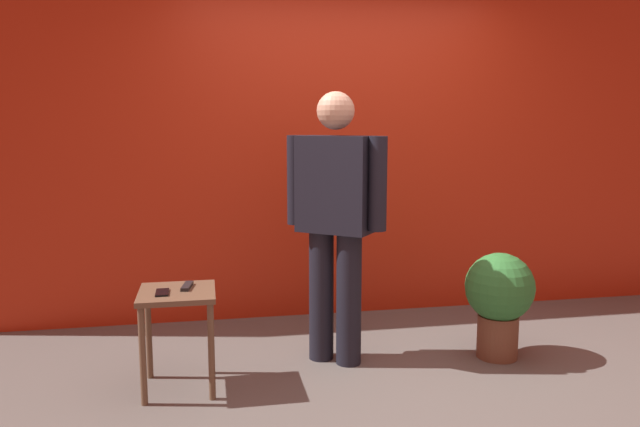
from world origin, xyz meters
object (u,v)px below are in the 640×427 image
at_px(side_table, 178,310).
at_px(cell_phone, 162,292).
at_px(tv_remote, 187,286).
at_px(potted_plant, 499,296).
at_px(standing_person, 335,214).

bearing_deg(side_table, cell_phone, -152.44).
distance_m(tv_remote, potted_plant, 1.96).
xyz_separation_m(standing_person, potted_plant, (1.05, -0.14, -0.54)).
height_order(cell_phone, potted_plant, potted_plant).
relative_size(side_table, potted_plant, 0.84).
bearing_deg(tv_remote, standing_person, 20.66).
relative_size(cell_phone, tv_remote, 0.85).
xyz_separation_m(side_table, tv_remote, (0.05, 0.05, 0.12)).
bearing_deg(cell_phone, tv_remote, 34.31).
height_order(side_table, cell_phone, cell_phone).
bearing_deg(standing_person, side_table, -165.94).
bearing_deg(cell_phone, potted_plant, 3.37).
relative_size(side_table, cell_phone, 4.00).
distance_m(side_table, potted_plant, 2.01).
height_order(standing_person, potted_plant, standing_person).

